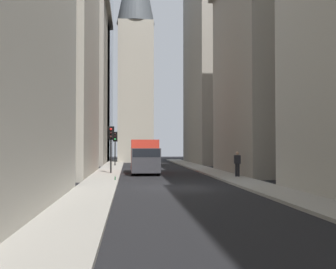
# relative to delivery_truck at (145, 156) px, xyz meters

# --- Properties ---
(ground_plane) EXTENTS (135.00, 135.00, 0.00)m
(ground_plane) POSITION_rel_delivery_truck_xyz_m (-11.96, -1.40, -1.46)
(ground_plane) COLOR black
(sidewalk_right) EXTENTS (90.00, 2.20, 0.14)m
(sidewalk_right) POSITION_rel_delivery_truck_xyz_m (-11.96, 3.10, -1.39)
(sidewalk_right) COLOR #A8A399
(sidewalk_right) RESTS_ON ground_plane
(sidewalk_left) EXTENTS (90.00, 2.20, 0.14)m
(sidewalk_left) POSITION_rel_delivery_truck_xyz_m (-11.96, -5.90, -1.39)
(sidewalk_left) COLOR #A8A399
(sidewalk_left) RESTS_ON ground_plane
(building_left_midfar) EXTENTS (13.05, 10.50, 19.11)m
(building_left_midfar) POSITION_rel_delivery_truck_xyz_m (-0.89, -11.99, 8.11)
(building_left_midfar) COLOR gray
(building_left_midfar) RESTS_ON ground_plane
(building_left_far) EXTENTS (16.27, 10.00, 28.24)m
(building_left_far) POSITION_rel_delivery_truck_xyz_m (19.93, -12.00, 12.66)
(building_left_far) COLOR gray
(building_left_far) RESTS_ON ground_plane
(building_right_midfar) EXTENTS (13.51, 10.50, 24.65)m
(building_right_midfar) POSITION_rel_delivery_truck_xyz_m (-1.25, 9.19, 10.88)
(building_right_midfar) COLOR #A8A091
(building_right_midfar) RESTS_ON ground_plane
(building_right_far) EXTENTS (15.12, 10.50, 22.86)m
(building_right_far) POSITION_rel_delivery_truck_xyz_m (20.03, 9.19, 9.98)
(building_right_far) COLOR gray
(building_right_far) RESTS_ON ground_plane
(church_spire) EXTENTS (5.51, 5.51, 33.91)m
(church_spire) POSITION_rel_delivery_truck_xyz_m (25.05, 0.38, 16.29)
(church_spire) COLOR #A8A091
(church_spire) RESTS_ON ground_plane
(delivery_truck) EXTENTS (6.46, 2.25, 2.84)m
(delivery_truck) POSITION_rel_delivery_truck_xyz_m (0.00, 0.00, 0.00)
(delivery_truck) COLOR red
(delivery_truck) RESTS_ON ground_plane
(hatchback_grey) EXTENTS (4.30, 1.78, 1.42)m
(hatchback_grey) POSITION_rel_delivery_truck_xyz_m (10.02, -0.00, -0.80)
(hatchback_grey) COLOR slate
(hatchback_grey) RESTS_ON ground_plane
(traffic_light_midblock) EXTENTS (0.43, 0.52, 3.79)m
(traffic_light_midblock) POSITION_rel_delivery_truck_xyz_m (12.22, 2.87, 1.46)
(traffic_light_midblock) COLOR black
(traffic_light_midblock) RESTS_ON sidewalk_right
(traffic_light_far_junction) EXTENTS (0.43, 0.52, 3.78)m
(traffic_light_far_junction) POSITION_rel_delivery_truck_xyz_m (-0.95, 2.77, 1.46)
(traffic_light_far_junction) COLOR black
(traffic_light_far_junction) RESTS_ON sidewalk_right
(pedestrian) EXTENTS (0.26, 0.44, 1.78)m
(pedestrian) POSITION_rel_delivery_truck_xyz_m (-5.63, -6.42, -0.34)
(pedestrian) COLOR black
(pedestrian) RESTS_ON sidewalk_left
(discarded_bottle) EXTENTS (0.07, 0.07, 0.27)m
(discarded_bottle) POSITION_rel_delivery_truck_xyz_m (-7.86, 2.20, -1.21)
(discarded_bottle) COLOR #236033
(discarded_bottle) RESTS_ON sidewalk_right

